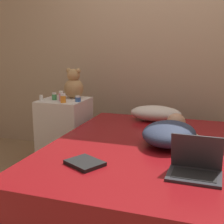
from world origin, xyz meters
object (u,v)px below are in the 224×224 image
(bottle_pink, at_px, (61,96))
(bottle_blue, at_px, (78,99))
(person_lying, at_px, (170,132))
(bottle_white, at_px, (41,98))
(book, at_px, (85,163))
(teddy_bear, at_px, (74,85))
(bottle_orange, at_px, (63,98))
(bottle_green, at_px, (54,96))
(pillow, at_px, (156,113))
(laptop, at_px, (195,167))

(bottle_pink, bearing_deg, bottle_blue, 5.62)
(person_lying, relative_size, bottle_white, 12.35)
(bottle_white, xyz_separation_m, book, (0.91, -1.01, -0.20))
(teddy_bear, bearing_deg, book, -61.99)
(bottle_orange, xyz_separation_m, bottle_green, (-0.16, 0.11, -0.01))
(pillow, height_order, teddy_bear, teddy_bear)
(pillow, relative_size, bottle_blue, 8.95)
(book, bearing_deg, bottle_white, 132.09)
(bottle_white, height_order, bottle_green, bottle_green)
(bottle_blue, distance_m, bottle_orange, 0.15)
(laptop, xyz_separation_m, book, (-0.66, -0.06, -0.04))
(teddy_bear, bearing_deg, person_lying, -29.29)
(book, bearing_deg, teddy_bear, 118.01)
(bottle_blue, distance_m, bottle_green, 0.27)
(bottle_white, bearing_deg, bottle_green, 30.13)
(person_lying, relative_size, bottle_pink, 6.91)
(person_lying, xyz_separation_m, bottle_orange, (-1.09, 0.35, 0.14))
(person_lying, xyz_separation_m, bottle_white, (-1.35, 0.39, 0.13))
(bottle_orange, height_order, book, bottle_orange)
(person_lying, bearing_deg, bottle_white, 165.45)
(teddy_bear, height_order, bottle_orange, teddy_bear)
(bottle_blue, bearing_deg, bottle_orange, -138.30)
(teddy_bear, bearing_deg, bottle_blue, -54.15)
(bottle_blue, relative_size, bottle_orange, 0.64)
(bottle_white, distance_m, bottle_green, 0.13)
(pillow, distance_m, person_lying, 0.67)
(person_lying, xyz_separation_m, teddy_bear, (-1.10, 0.62, 0.24))
(bottle_white, bearing_deg, pillow, 11.91)
(laptop, xyz_separation_m, bottle_pink, (-1.38, 0.99, 0.18))
(bottle_white, distance_m, bottle_blue, 0.38)
(laptop, xyz_separation_m, bottle_white, (-1.58, 0.95, 0.16))
(laptop, bearing_deg, bottle_white, 149.68)
(bottle_green, bearing_deg, laptop, -34.79)
(person_lying, relative_size, book, 2.48)
(person_lying, bearing_deg, laptop, -66.85)
(person_lying, distance_m, bottle_pink, 1.24)
(laptop, xyz_separation_m, teddy_bear, (-1.32, 1.18, 0.26))
(bottle_blue, distance_m, book, 1.21)
(teddy_bear, distance_m, bottle_white, 0.36)
(person_lying, distance_m, bottle_orange, 1.15)
(pillow, bearing_deg, laptop, -68.99)
(pillow, distance_m, teddy_bear, 0.90)
(bottle_green, bearing_deg, teddy_bear, 48.73)
(pillow, xyz_separation_m, person_lying, (0.23, -0.63, 0.01))
(bottle_white, relative_size, bottle_pink, 0.56)
(pillow, xyz_separation_m, bottle_pink, (-0.92, -0.20, 0.15))
(bottle_green, bearing_deg, bottle_white, -149.87)
(pillow, xyz_separation_m, bottle_orange, (-0.85, -0.28, 0.15))
(bottle_pink, distance_m, bottle_blue, 0.18)
(person_lying, bearing_deg, bottle_pink, 161.08)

